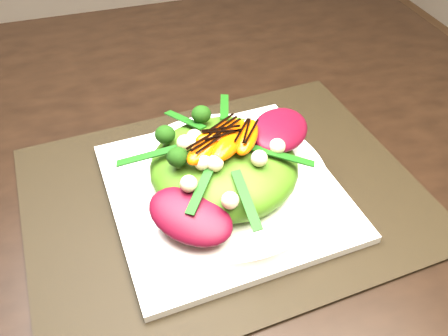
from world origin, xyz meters
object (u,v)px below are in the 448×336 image
object	(u,v)px
dining_table	(36,165)
orange_segment	(209,130)
placemat	(224,194)
lettuce_mound	(224,165)
plate_base	(224,190)
salad_bowl	(224,182)

from	to	relation	value
dining_table	orange_segment	distance (m)	0.29
placemat	lettuce_mound	size ratio (longest dim) A/B	2.73
dining_table	orange_segment	xyz separation A→B (m)	(0.23, -0.13, 0.11)
plate_base	lettuce_mound	world-z (taller)	lettuce_mound
dining_table	salad_bowl	world-z (taller)	dining_table
plate_base	orange_segment	xyz separation A→B (m)	(-0.01, 0.03, 0.08)
placemat	orange_segment	bearing A→B (deg)	111.93
orange_segment	plate_base	bearing A→B (deg)	-68.07
orange_segment	dining_table	bearing A→B (deg)	149.73
lettuce_mound	salad_bowl	bearing A→B (deg)	0.00
dining_table	lettuce_mound	bearing A→B (deg)	-33.73
lettuce_mound	orange_segment	world-z (taller)	orange_segment
salad_bowl	orange_segment	xyz separation A→B (m)	(-0.01, 0.03, 0.07)
lettuce_mound	orange_segment	xyz separation A→B (m)	(-0.01, 0.03, 0.04)
dining_table	salad_bowl	xyz separation A→B (m)	(0.24, -0.16, 0.04)
lettuce_mound	orange_segment	bearing A→B (deg)	111.93
lettuce_mound	placemat	bearing A→B (deg)	0.00
placemat	plate_base	size ratio (longest dim) A/B	1.76
dining_table	plate_base	xyz separation A→B (m)	(0.24, -0.16, 0.03)
placemat	salad_bowl	world-z (taller)	salad_bowl
salad_bowl	placemat	bearing A→B (deg)	0.00
plate_base	salad_bowl	xyz separation A→B (m)	(-0.00, 0.00, 0.02)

